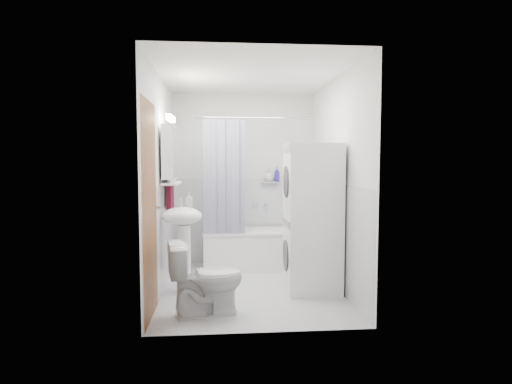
{
  "coord_description": "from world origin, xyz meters",
  "views": [
    {
      "loc": [
        -0.35,
        -4.81,
        1.45
      ],
      "look_at": [
        0.08,
        0.15,
        1.09
      ],
      "focal_mm": 30.0,
      "sensor_mm": 36.0,
      "label": 1
    }
  ],
  "objects": [
    {
      "name": "medicine_cabinet",
      "position": [
        -0.9,
        0.1,
        1.57
      ],
      "size": [
        0.13,
        0.5,
        0.71
      ],
      "color": "white",
      "rests_on": "room_walls"
    },
    {
      "name": "towel",
      "position": [
        -0.94,
        0.38,
        1.33
      ],
      "size": [
        0.07,
        0.36,
        0.87
      ],
      "color": "#4C0F18",
      "rests_on": "room_walls"
    },
    {
      "name": "shelf",
      "position": [
        -0.89,
        0.1,
        1.2
      ],
      "size": [
        0.18,
        0.54,
        0.02
      ],
      "primitive_type": "cube",
      "color": "silver",
      "rests_on": "room_walls"
    },
    {
      "name": "wainscot",
      "position": [
        0.0,
        0.29,
        0.6
      ],
      "size": [
        1.98,
        2.58,
        2.58
      ],
      "color": "white",
      "rests_on": "ground"
    },
    {
      "name": "shampoo_b",
      "position": [
        0.47,
        1.24,
        1.2
      ],
      "size": [
        0.08,
        0.21,
        0.08
      ],
      "primitive_type": "imported",
      "color": "#2A2699",
      "rests_on": "shower_caddy"
    },
    {
      "name": "shampoo_a",
      "position": [
        0.35,
        1.24,
        1.23
      ],
      "size": [
        0.13,
        0.17,
        0.13
      ],
      "primitive_type": "imported",
      "color": "gray",
      "rests_on": "shower_caddy"
    },
    {
      "name": "shower_curtain",
      "position": [
        -0.28,
        0.66,
        1.25
      ],
      "size": [
        0.55,
        0.02,
        1.45
      ],
      "color": "#121340",
      "rests_on": "curtain_rod"
    },
    {
      "name": "soap_pump",
      "position": [
        -0.71,
        0.25,
        0.95
      ],
      "size": [
        0.08,
        0.17,
        0.08
      ],
      "primitive_type": "imported",
      "color": "gray",
      "rests_on": "sink"
    },
    {
      "name": "bathtub",
      "position": [
        0.11,
        0.92,
        0.28
      ],
      "size": [
        1.35,
        0.64,
        0.52
      ],
      "color": "white",
      "rests_on": "ground"
    },
    {
      "name": "shelf_cup",
      "position": [
        -0.89,
        0.22,
        1.26
      ],
      "size": [
        0.1,
        0.09,
        0.1
      ],
      "primitive_type": "imported",
      "color": "gray",
      "rests_on": "shelf"
    },
    {
      "name": "room_walls",
      "position": [
        0.0,
        0.0,
        1.49
      ],
      "size": [
        2.6,
        2.6,
        2.6
      ],
      "color": "silver",
      "rests_on": "ground"
    },
    {
      "name": "door",
      "position": [
        -0.95,
        -0.55,
        1.0
      ],
      "size": [
        0.05,
        2.0,
        2.0
      ],
      "color": "brown",
      "rests_on": "ground"
    },
    {
      "name": "shower_caddy",
      "position": [
        0.36,
        1.24,
        1.15
      ],
      "size": [
        0.22,
        0.06,
        0.02
      ],
      "primitive_type": "cube",
      "color": "silver",
      "rests_on": "room_walls"
    },
    {
      "name": "tub_spout",
      "position": [
        0.31,
        1.25,
        0.84
      ],
      "size": [
        0.04,
        0.12,
        0.04
      ],
      "primitive_type": "cylinder",
      "rotation": [
        1.57,
        0.0,
        0.0
      ],
      "color": "silver",
      "rests_on": "room_walls"
    },
    {
      "name": "sink",
      "position": [
        -0.75,
        -0.1,
        0.7
      ],
      "size": [
        0.44,
        0.37,
        1.04
      ],
      "color": "white",
      "rests_on": "ground"
    },
    {
      "name": "curtain_rod",
      "position": [
        0.11,
        0.66,
        2.0
      ],
      "size": [
        1.53,
        0.02,
        0.02
      ],
      "primitive_type": "cylinder",
      "rotation": [
        0.0,
        1.57,
        0.0
      ],
      "color": "silver",
      "rests_on": "room_walls"
    },
    {
      "name": "floor",
      "position": [
        0.0,
        0.0,
        0.0
      ],
      "size": [
        2.6,
        2.6,
        0.0
      ],
      "primitive_type": "plane",
      "color": "silver",
      "rests_on": "ground"
    },
    {
      "name": "washer_dryer",
      "position": [
        0.68,
        -0.15,
        0.82
      ],
      "size": [
        0.6,
        0.59,
        1.64
      ],
      "rotation": [
        0.0,
        0.0,
        -0.01
      ],
      "color": "white",
      "rests_on": "ground"
    },
    {
      "name": "toilet",
      "position": [
        -0.48,
        -0.82,
        0.34
      ],
      "size": [
        0.76,
        0.52,
        0.69
      ],
      "primitive_type": "imported",
      "rotation": [
        0.0,
        0.0,
        1.76
      ],
      "color": "white",
      "rests_on": "ground"
    },
    {
      "name": "shelf_bottle",
      "position": [
        -0.89,
        -0.05,
        1.25
      ],
      "size": [
        0.07,
        0.18,
        0.07
      ],
      "primitive_type": "imported",
      "color": "gray",
      "rests_on": "shelf"
    }
  ]
}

